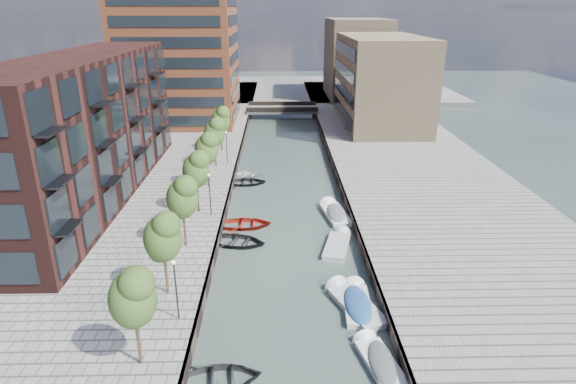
{
  "coord_description": "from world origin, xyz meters",
  "views": [
    {
      "loc": [
        -0.91,
        -17.44,
        19.27
      ],
      "look_at": [
        0.0,
        23.43,
        3.5
      ],
      "focal_mm": 30.0,
      "sensor_mm": 36.0,
      "label": 1
    }
  ],
  "objects_px": {
    "tree_1": "(162,236)",
    "sloop_0": "(218,384)",
    "bridge": "(282,109)",
    "tree_6": "(221,119)",
    "motorboat_2": "(338,244)",
    "tree_0": "(132,296)",
    "motorboat_3": "(357,302)",
    "sloop_3": "(247,177)",
    "tree_4": "(206,148)",
    "sloop_2": "(245,227)",
    "motorboat_0": "(353,303)",
    "car": "(350,124)",
    "sloop_4": "(246,184)",
    "motorboat_1": "(378,360)",
    "sloop_1": "(237,244)",
    "tree_3": "(196,168)",
    "tree_5": "(214,132)",
    "tree_2": "(182,196)",
    "motorboat_4": "(334,213)"
  },
  "relations": [
    {
      "from": "tree_6",
      "to": "sloop_3",
      "type": "xyz_separation_m",
      "value": [
        3.79,
        -8.2,
        -5.31
      ]
    },
    {
      "from": "sloop_2",
      "to": "motorboat_0",
      "type": "xyz_separation_m",
      "value": [
        8.26,
        -12.97,
        0.23
      ]
    },
    {
      "from": "tree_2",
      "to": "motorboat_1",
      "type": "distance_m",
      "value": 19.41
    },
    {
      "from": "tree_2",
      "to": "sloop_4",
      "type": "bearing_deg",
      "value": 77.27
    },
    {
      "from": "sloop_4",
      "to": "motorboat_1",
      "type": "relative_size",
      "value": 0.97
    },
    {
      "from": "motorboat_1",
      "to": "motorboat_4",
      "type": "height_order",
      "value": "motorboat_4"
    },
    {
      "from": "motorboat_3",
      "to": "tree_6",
      "type": "bearing_deg",
      "value": 110.15
    },
    {
      "from": "tree_3",
      "to": "sloop_1",
      "type": "xyz_separation_m",
      "value": [
        3.96,
        -5.05,
        -5.31
      ]
    },
    {
      "from": "bridge",
      "to": "tree_1",
      "type": "relative_size",
      "value": 2.18
    },
    {
      "from": "sloop_1",
      "to": "sloop_4",
      "type": "bearing_deg",
      "value": 14.16
    },
    {
      "from": "tree_3",
      "to": "tree_6",
      "type": "height_order",
      "value": "same"
    },
    {
      "from": "motorboat_0",
      "to": "motorboat_3",
      "type": "xyz_separation_m",
      "value": [
        0.25,
        0.13,
        -0.02
      ]
    },
    {
      "from": "tree_1",
      "to": "sloop_0",
      "type": "distance_m",
      "value": 10.2
    },
    {
      "from": "sloop_3",
      "to": "sloop_1",
      "type": "bearing_deg",
      "value": -179.81
    },
    {
      "from": "sloop_3",
      "to": "car",
      "type": "bearing_deg",
      "value": -37.34
    },
    {
      "from": "motorboat_0",
      "to": "car",
      "type": "xyz_separation_m",
      "value": [
        6.61,
        47.9,
        1.45
      ]
    },
    {
      "from": "tree_0",
      "to": "motorboat_3",
      "type": "relative_size",
      "value": 1.15
    },
    {
      "from": "tree_6",
      "to": "motorboat_2",
      "type": "distance_m",
      "value": 29.76
    },
    {
      "from": "sloop_0",
      "to": "sloop_4",
      "type": "height_order",
      "value": "sloop_0"
    },
    {
      "from": "tree_4",
      "to": "motorboat_2",
      "type": "distance_m",
      "value": 18.52
    },
    {
      "from": "motorboat_3",
      "to": "tree_4",
      "type": "bearing_deg",
      "value": 121.29
    },
    {
      "from": "tree_3",
      "to": "sloop_3",
      "type": "xyz_separation_m",
      "value": [
        3.79,
        12.8,
        -5.31
      ]
    },
    {
      "from": "tree_2",
      "to": "tree_6",
      "type": "bearing_deg",
      "value": 90.0
    },
    {
      "from": "sloop_2",
      "to": "sloop_4",
      "type": "xyz_separation_m",
      "value": [
        -0.58,
        11.64,
        0.0
      ]
    },
    {
      "from": "bridge",
      "to": "tree_6",
      "type": "relative_size",
      "value": 2.18
    },
    {
      "from": "sloop_3",
      "to": "tree_1",
      "type": "bearing_deg",
      "value": 171.59
    },
    {
      "from": "tree_2",
      "to": "sloop_4",
      "type": "height_order",
      "value": "tree_2"
    },
    {
      "from": "tree_1",
      "to": "sloop_0",
      "type": "relative_size",
      "value": 1.2
    },
    {
      "from": "sloop_4",
      "to": "motorboat_0",
      "type": "xyz_separation_m",
      "value": [
        8.84,
        -24.61,
        0.23
      ]
    },
    {
      "from": "bridge",
      "to": "tree_1",
      "type": "xyz_separation_m",
      "value": [
        -8.5,
        -61.0,
        3.92
      ]
    },
    {
      "from": "tree_6",
      "to": "sloop_4",
      "type": "xyz_separation_m",
      "value": [
        3.87,
        -10.85,
        -5.31
      ]
    },
    {
      "from": "bridge",
      "to": "tree_4",
      "type": "bearing_deg",
      "value": -102.0
    },
    {
      "from": "motorboat_4",
      "to": "tree_5",
      "type": "bearing_deg",
      "value": 135.38
    },
    {
      "from": "tree_5",
      "to": "car",
      "type": "bearing_deg",
      "value": 45.16
    },
    {
      "from": "tree_2",
      "to": "sloop_1",
      "type": "height_order",
      "value": "tree_2"
    },
    {
      "from": "motorboat_1",
      "to": "sloop_2",
      "type": "bearing_deg",
      "value": 115.38
    },
    {
      "from": "sloop_2",
      "to": "motorboat_1",
      "type": "bearing_deg",
      "value": -156.59
    },
    {
      "from": "tree_2",
      "to": "motorboat_0",
      "type": "height_order",
      "value": "tree_2"
    },
    {
      "from": "tree_3",
      "to": "sloop_2",
      "type": "distance_m",
      "value": 7.09
    },
    {
      "from": "tree_4",
      "to": "motorboat_3",
      "type": "xyz_separation_m",
      "value": [
        12.97,
        -21.33,
        -5.1
      ]
    },
    {
      "from": "tree_5",
      "to": "motorboat_2",
      "type": "height_order",
      "value": "tree_5"
    },
    {
      "from": "sloop_1",
      "to": "motorboat_3",
      "type": "distance_m",
      "value": 12.93
    },
    {
      "from": "motorboat_1",
      "to": "sloop_4",
      "type": "bearing_deg",
      "value": 107.29
    },
    {
      "from": "tree_1",
      "to": "sloop_2",
      "type": "xyz_separation_m",
      "value": [
        4.45,
        12.5,
        -5.31
      ]
    },
    {
      "from": "tree_6",
      "to": "motorboat_2",
      "type": "bearing_deg",
      "value": -64.2
    },
    {
      "from": "tree_6",
      "to": "motorboat_0",
      "type": "xyz_separation_m",
      "value": [
        12.72,
        -35.46,
        -5.08
      ]
    },
    {
      "from": "sloop_1",
      "to": "motorboat_0",
      "type": "relative_size",
      "value": 0.88
    },
    {
      "from": "motorboat_0",
      "to": "motorboat_3",
      "type": "bearing_deg",
      "value": 27.76
    },
    {
      "from": "tree_3",
      "to": "motorboat_1",
      "type": "height_order",
      "value": "tree_3"
    },
    {
      "from": "motorboat_0",
      "to": "motorboat_2",
      "type": "bearing_deg",
      "value": 89.78
    }
  ]
}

